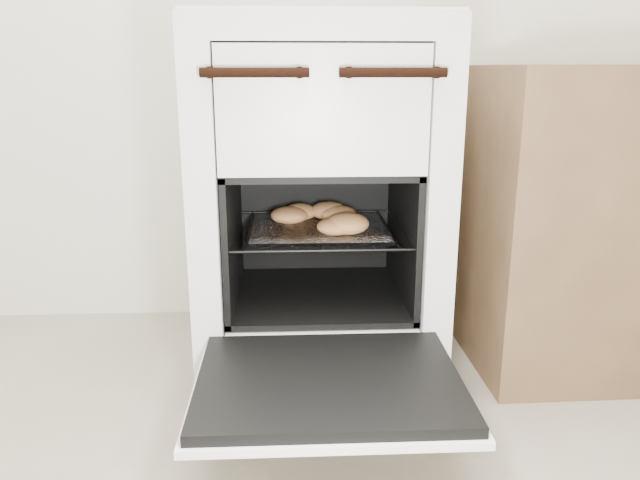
{
  "coord_description": "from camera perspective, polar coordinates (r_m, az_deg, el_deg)",
  "views": [
    {
      "loc": [
        0.05,
        -0.44,
        0.8
      ],
      "look_at": [
        0.12,
        1.02,
        0.4
      ],
      "focal_mm": 35.0,
      "sensor_mm": 36.0,
      "label": 1
    }
  ],
  "objects": [
    {
      "name": "baked_rolls",
      "position": [
        1.6,
        0.54,
        2.18
      ],
      "size": [
        0.28,
        0.29,
        0.05
      ],
      "color": "#B68149",
      "rests_on": "foil_sheet"
    },
    {
      "name": "counter",
      "position": [
        1.91,
        25.71,
        1.89
      ],
      "size": [
        0.82,
        0.56,
        0.81
      ],
      "primitive_type": "cube",
      "rotation": [
        0.0,
        0.0,
        0.02
      ],
      "color": "brown",
      "rests_on": "ground"
    },
    {
      "name": "oven_rack",
      "position": [
        1.6,
        -0.14,
        1.01
      ],
      "size": [
        0.43,
        0.42,
        0.01
      ],
      "color": "black",
      "rests_on": "stove"
    },
    {
      "name": "stove",
      "position": [
        1.65,
        -0.25,
        3.0
      ],
      "size": [
        0.6,
        0.66,
        0.91
      ],
      "color": "silver",
      "rests_on": "ground"
    },
    {
      "name": "foil_sheet",
      "position": [
        1.58,
        -0.11,
        1.04
      ],
      "size": [
        0.34,
        0.3,
        0.01
      ],
      "primitive_type": "cube",
      "color": "white",
      "rests_on": "oven_rack"
    },
    {
      "name": "oven_door",
      "position": [
        1.27,
        0.82,
        -13.08
      ],
      "size": [
        0.54,
        0.42,
        0.04
      ],
      "color": "black",
      "rests_on": "stove"
    }
  ]
}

